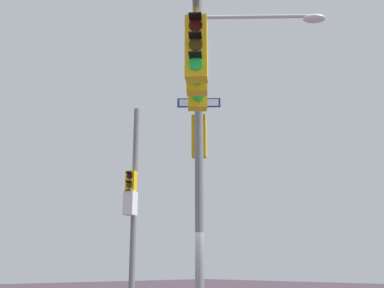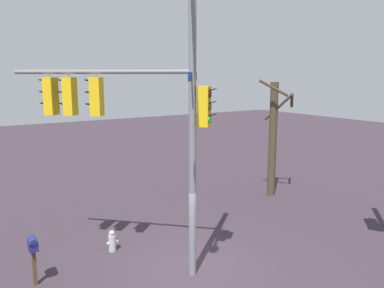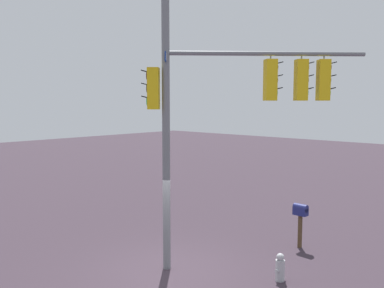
# 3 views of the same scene
# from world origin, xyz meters

# --- Properties ---
(main_signal_pole_assembly) EXTENTS (4.38, 6.34, 8.74)m
(main_signal_pole_assembly) POSITION_xyz_m (-1.30, 0.71, 5.12)
(main_signal_pole_assembly) COLOR slate
(main_signal_pole_assembly) RESTS_ON ground
(secondary_pole_assembly) EXTENTS (0.58, 0.73, 7.78)m
(secondary_pole_assembly) POSITION_xyz_m (6.09, -2.72, 4.05)
(secondary_pole_assembly) COLOR slate
(secondary_pole_assembly) RESTS_ON ground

